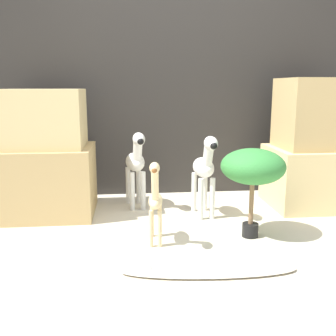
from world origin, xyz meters
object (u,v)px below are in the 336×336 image
(giraffe_figurine, at_px, (155,199))
(potted_palm_front, at_px, (253,168))
(zebra_left, at_px, (136,162))
(surfboard, at_px, (207,269))
(zebra_right, at_px, (205,168))

(giraffe_figurine, bearing_deg, potted_palm_front, 5.46)
(zebra_left, height_order, giraffe_figurine, zebra_left)
(giraffe_figurine, xyz_separation_m, surfboard, (0.28, -0.47, -0.32))
(giraffe_figurine, height_order, potted_palm_front, potted_palm_front)
(zebra_right, xyz_separation_m, zebra_left, (-0.58, 0.31, 0.00))
(giraffe_figurine, height_order, surfboard, giraffe_figurine)
(potted_palm_front, distance_m, surfboard, 0.86)
(surfboard, bearing_deg, giraffe_figurine, 120.80)
(zebra_right, xyz_separation_m, potted_palm_front, (0.26, -0.50, 0.10))
(potted_palm_front, bearing_deg, zebra_left, 135.78)
(zebra_right, distance_m, giraffe_figurine, 0.74)
(surfboard, bearing_deg, zebra_right, 80.18)
(potted_palm_front, relative_size, surfboard, 0.61)
(zebra_left, relative_size, potted_palm_front, 1.08)
(zebra_right, distance_m, potted_palm_front, 0.57)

